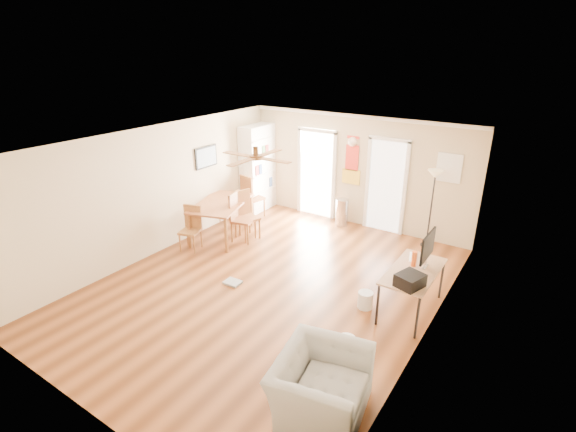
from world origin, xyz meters
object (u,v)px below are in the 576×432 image
Objects in this scene: torchiere_lamp at (431,209)px; wastebasket_b at (346,347)px; bookshelf at (258,168)px; dining_chair_right_a at (247,216)px; dining_table at (222,219)px; dining_chair_right_b at (243,217)px; dining_chair_far at (253,196)px; wastebasket_a at (365,300)px; dining_chair_near at (190,229)px; printer at (410,280)px; computer_desk at (411,291)px; trash_can at (342,212)px; armchair at (321,386)px.

torchiere_lamp is 5.57× the size of wastebasket_b.
bookshelf is 2.07× the size of dining_chair_right_a.
dining_chair_right_b is (0.55, 0.08, 0.14)m from dining_table.
dining_chair_right_a is 4.29m from wastebasket_b.
dining_chair_far is 4.59m from wastebasket_a.
dining_chair_right_a is at bearing -76.82° from bookshelf.
dining_chair_near is at bearing -100.66° from bookshelf.
dining_chair_far is 4.23m from torchiere_lamp.
dining_table is 4.21× the size of printer.
computer_desk is at bearing 170.74° from dining_chair_far.
trash_can is at bearing 123.19° from wastebasket_a.
dining_chair_near is 0.82× the size of armchair.
torchiere_lamp reaches higher than dining_table.
dining_chair_far is at bearing 171.68° from printer.
trash_can is (2.33, 0.21, -0.77)m from bookshelf.
trash_can is 2.29× the size of wastebasket_a.
trash_can is at bearing 134.52° from computer_desk.
dining_chair_right_b reaches higher than wastebasket_a.
dining_chair_near reaches higher than computer_desk.
printer is 1.33× the size of wastebasket_a.
armchair is at bearing -63.20° from bookshelf.
computer_desk is at bearing -6.80° from dining_table.
computer_desk reaches higher than wastebasket_a.
dining_chair_far is 6.31m from armchair.
dining_table is at bearing 66.90° from dining_chair_near.
computer_desk reaches higher than trash_can.
torchiere_lamp is 5.89× the size of wastebasket_a.
dining_chair_right_a is 1.13× the size of dining_chair_near.
dining_chair_far is at bearing 34.76° from armchair.
dining_chair_right_b is 1.15× the size of dining_chair_near.
bookshelf is at bearing -174.96° from trash_can.
computer_desk and armchair have the same top height.
bookshelf reaches higher than wastebasket_a.
dining_chair_near is at bearing 52.87° from armchair.
dining_chair_near is at bearing 163.94° from wastebasket_b.
wastebasket_b is (0.12, -4.14, -0.69)m from torchiere_lamp.
wastebasket_b is at bearing -57.63° from bookshelf.
printer is at bearing 166.09° from dining_chair_far.
dining_chair_right_b is 4.22m from wastebasket_b.
dining_chair_far is (-0.69, 1.25, -0.00)m from dining_chair_right_b.
torchiere_lamp is at bearing -157.85° from dining_chair_far.
armchair is (4.39, -2.24, -0.10)m from dining_chair_near.
torchiere_lamp is at bearing -45.73° from dining_chair_right_a.
dining_chair_right_a reaches higher than wastebasket_a.
dining_chair_right_b is (0.91, -1.75, -0.56)m from bookshelf.
dining_chair_far is at bearing -170.53° from torchiere_lamp.
bookshelf reaches higher than dining_chair_near.
torchiere_lamp is (4.02, 2.03, 0.44)m from dining_table.
dining_chair_far is at bearing 96.11° from dining_table.
bookshelf reaches higher than armchair.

